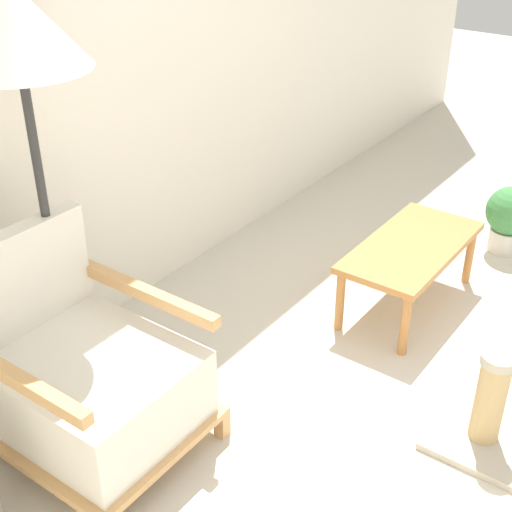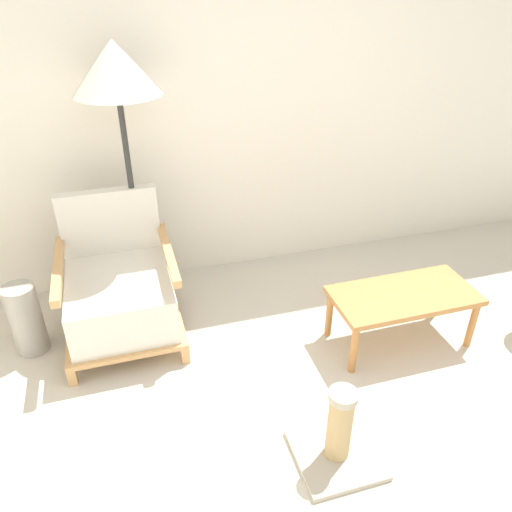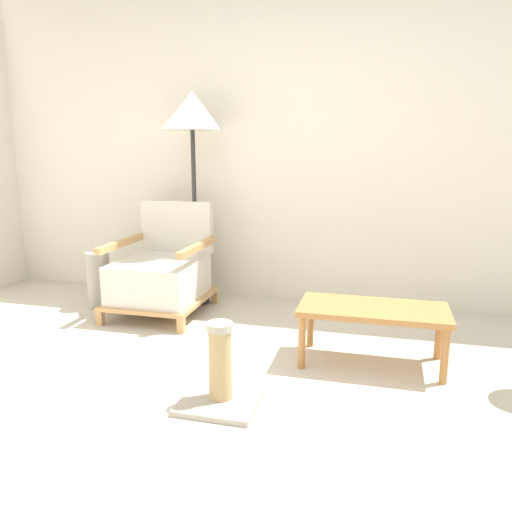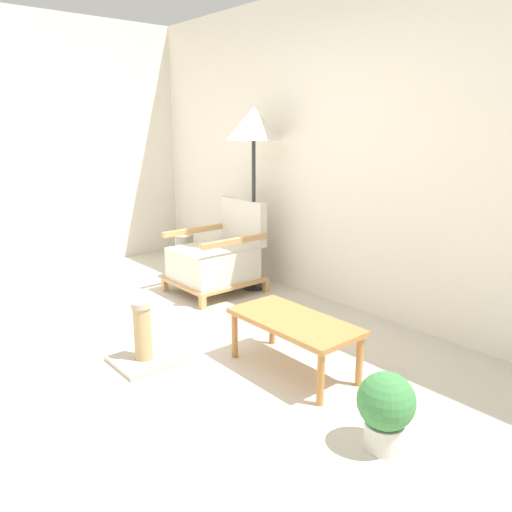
# 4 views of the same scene
# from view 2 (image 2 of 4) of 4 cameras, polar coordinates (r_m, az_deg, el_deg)

# --- Properties ---
(ground_plane) EXTENTS (14.00, 14.00, 0.00)m
(ground_plane) POSITION_cam_2_polar(r_m,az_deg,el_deg) (2.56, 14.08, -25.61)
(ground_plane) COLOR beige
(wall_back) EXTENTS (8.00, 0.06, 2.70)m
(wall_back) POSITION_cam_2_polar(r_m,az_deg,el_deg) (3.55, -1.16, 18.67)
(wall_back) COLOR silver
(wall_back) RESTS_ON ground_plane
(armchair) EXTENTS (0.70, 0.79, 0.86)m
(armchair) POSITION_cam_2_polar(r_m,az_deg,el_deg) (3.23, -15.30, -3.83)
(armchair) COLOR tan
(armchair) RESTS_ON ground_plane
(floor_lamp) EXTENTS (0.51, 0.51, 1.73)m
(floor_lamp) POSITION_cam_2_polar(r_m,az_deg,el_deg) (3.07, -15.72, 19.27)
(floor_lamp) COLOR #2D2D2D
(floor_lamp) RESTS_ON ground_plane
(coffee_table) EXTENTS (0.88, 0.43, 0.36)m
(coffee_table) POSITION_cam_2_polar(r_m,az_deg,el_deg) (3.18, 16.49, -4.79)
(coffee_table) COLOR #B2753D
(coffee_table) RESTS_ON ground_plane
(vase) EXTENTS (0.19, 0.19, 0.46)m
(vase) POSITION_cam_2_polar(r_m,az_deg,el_deg) (3.33, -24.79, -6.57)
(vase) COLOR #9E998E
(vase) RESTS_ON ground_plane
(scratching_post) EXTENTS (0.40, 0.40, 0.44)m
(scratching_post) POSITION_cam_2_polar(r_m,az_deg,el_deg) (2.56, 9.36, -19.80)
(scratching_post) COLOR #B2A893
(scratching_post) RESTS_ON ground_plane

